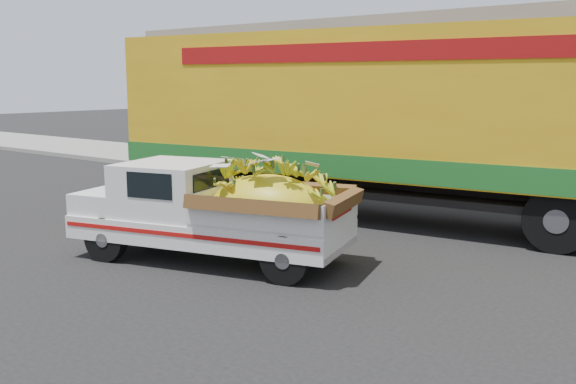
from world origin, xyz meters
The scene contains 6 objects.
ground centered at (0.00, 0.00, 0.00)m, with size 100.00×100.00×0.00m, color black.
curb centered at (0.00, 6.34, 0.07)m, with size 60.00×0.25×0.15m, color gray.
sidewalk centered at (0.00, 8.44, 0.07)m, with size 60.00×4.00×0.14m, color gray.
building_left centered at (-8.00, 14.34, 2.50)m, with size 18.00×6.00×5.00m, color gray.
pickup_truck centered at (-1.16, -0.45, 0.83)m, with size 4.65×2.68×1.54m.
semi_trailer centered at (-0.83, 3.89, 2.12)m, with size 12.04×3.92×3.80m.
Camera 1 is at (5.54, -7.62, 2.80)m, focal length 40.00 mm.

